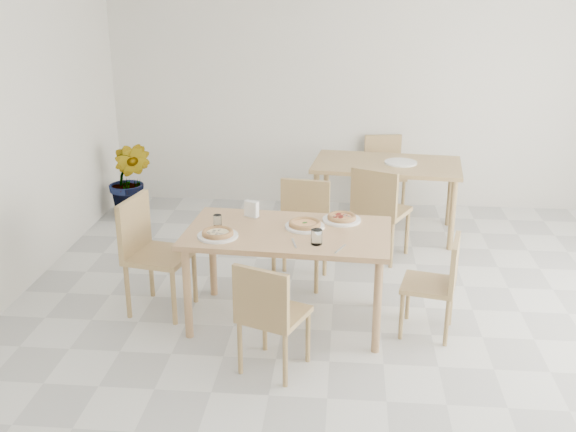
# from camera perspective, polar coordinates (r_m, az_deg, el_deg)

# --- Properties ---
(main_table) EXTENTS (1.57, 0.95, 0.75)m
(main_table) POSITION_cam_1_polar(r_m,az_deg,el_deg) (5.03, 0.00, -2.11)
(main_table) COLOR tan
(main_table) RESTS_ON ground
(chair_south) EXTENTS (0.52, 0.52, 0.80)m
(chair_south) POSITION_cam_1_polar(r_m,az_deg,el_deg) (4.46, -1.64, -8.04)
(chair_south) COLOR tan
(chair_south) RESTS_ON ground
(chair_north) EXTENTS (0.49, 0.49, 0.88)m
(chair_north) POSITION_cam_1_polar(r_m,az_deg,el_deg) (5.83, 1.21, -0.71)
(chair_north) COLOR tan
(chair_north) RESTS_ON ground
(chair_west) EXTENTS (0.54, 0.54, 0.93)m
(chair_west) POSITION_cam_1_polar(r_m,az_deg,el_deg) (5.39, -11.66, -2.54)
(chair_west) COLOR tan
(chair_west) RESTS_ON ground
(chair_east) EXTENTS (0.45, 0.45, 0.77)m
(chair_east) POSITION_cam_1_polar(r_m,az_deg,el_deg) (5.06, 12.67, -5.24)
(chair_east) COLOR tan
(chair_east) RESTS_ON ground
(plate_margherita) EXTENTS (0.30, 0.30, 0.02)m
(plate_margherita) POSITION_cam_1_polar(r_m,az_deg,el_deg) (5.06, 1.43, -0.89)
(plate_margherita) COLOR white
(plate_margherita) RESTS_ON main_table
(plate_mushroom) EXTENTS (0.30, 0.30, 0.02)m
(plate_mushroom) POSITION_cam_1_polar(r_m,az_deg,el_deg) (4.91, -5.96, -1.67)
(plate_mushroom) COLOR white
(plate_mushroom) RESTS_ON main_table
(plate_pepperoni) EXTENTS (0.30, 0.30, 0.02)m
(plate_pepperoni) POSITION_cam_1_polar(r_m,az_deg,el_deg) (5.22, 4.56, -0.32)
(plate_pepperoni) COLOR white
(plate_pepperoni) RESTS_ON main_table
(pizza_margherita) EXTENTS (0.29, 0.29, 0.03)m
(pizza_margherita) POSITION_cam_1_polar(r_m,az_deg,el_deg) (5.06, 1.43, -0.65)
(pizza_margherita) COLOR tan
(pizza_margherita) RESTS_ON plate_margherita
(pizza_mushroom) EXTENTS (0.29, 0.29, 0.03)m
(pizza_mushroom) POSITION_cam_1_polar(r_m,az_deg,el_deg) (4.90, -5.97, -1.42)
(pizza_mushroom) COLOR tan
(pizza_mushroom) RESTS_ON plate_mushroom
(pizza_pepperoni) EXTENTS (0.28, 0.28, 0.03)m
(pizza_pepperoni) POSITION_cam_1_polar(r_m,az_deg,el_deg) (5.21, 4.57, -0.08)
(pizza_pepperoni) COLOR tan
(pizza_pepperoni) RESTS_ON plate_pepperoni
(tumbler_a) EXTENTS (0.08, 0.08, 0.11)m
(tumbler_a) POSITION_cam_1_polar(r_m,az_deg,el_deg) (4.74, 2.44, -1.79)
(tumbler_a) COLOR white
(tumbler_a) RESTS_ON main_table
(tumbler_b) EXTENTS (0.06, 0.06, 0.08)m
(tumbler_b) POSITION_cam_1_polar(r_m,az_deg,el_deg) (5.12, -5.99, -0.36)
(tumbler_b) COLOR white
(tumbler_b) RESTS_ON main_table
(napkin_holder) EXTENTS (0.14, 0.11, 0.14)m
(napkin_holder) POSITION_cam_1_polar(r_m,az_deg,el_deg) (5.26, -3.10, 0.52)
(napkin_holder) COLOR silver
(napkin_holder) RESTS_ON main_table
(fork_a) EXTENTS (0.06, 0.18, 0.01)m
(fork_a) POSITION_cam_1_polar(r_m,az_deg,el_deg) (4.76, 0.52, -2.33)
(fork_a) COLOR silver
(fork_a) RESTS_ON main_table
(fork_b) EXTENTS (0.09, 0.17, 0.01)m
(fork_b) POSITION_cam_1_polar(r_m,az_deg,el_deg) (4.68, 4.44, -2.82)
(fork_b) COLOR silver
(fork_b) RESTS_ON main_table
(second_table) EXTENTS (1.55, 0.99, 0.75)m
(second_table) POSITION_cam_1_polar(r_m,az_deg,el_deg) (6.93, 8.35, 3.80)
(second_table) COLOR tan
(second_table) RESTS_ON ground
(chair_back_s) EXTENTS (0.60, 0.60, 0.90)m
(chair_back_s) POSITION_cam_1_polar(r_m,az_deg,el_deg) (6.27, 7.66, 0.76)
(chair_back_s) COLOR tan
(chair_back_s) RESTS_ON ground
(chair_back_n) EXTENTS (0.47, 0.47, 0.84)m
(chair_back_n) POSITION_cam_1_polar(r_m,az_deg,el_deg) (7.70, 8.12, 4.06)
(chair_back_n) COLOR tan
(chair_back_n) RESTS_ON ground
(plate_empty) EXTENTS (0.33, 0.33, 0.02)m
(plate_empty) POSITION_cam_1_polar(r_m,az_deg,el_deg) (6.90, 9.52, 4.49)
(plate_empty) COLOR white
(plate_empty) RESTS_ON second_table
(potted_plant) EXTENTS (0.51, 0.42, 0.87)m
(potted_plant) POSITION_cam_1_polar(r_m,az_deg,el_deg) (7.56, -13.23, 2.99)
(potted_plant) COLOR #22661E
(potted_plant) RESTS_ON ground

